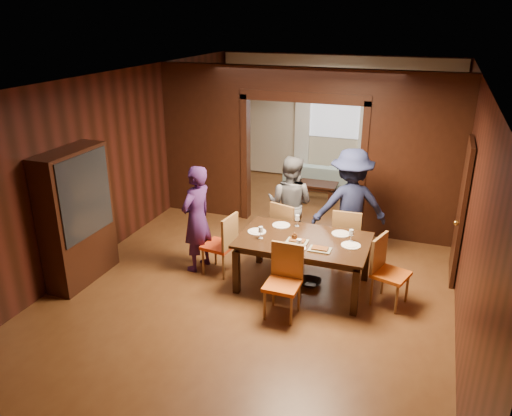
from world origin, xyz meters
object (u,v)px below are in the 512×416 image
at_px(chair_far_r, 347,236).
at_px(hutch, 77,217).
at_px(chair_near, 282,283).
at_px(chair_far_l, 288,229).
at_px(coffee_table, 317,192).
at_px(person_purple, 197,219).
at_px(person_navy, 350,206).
at_px(dining_table, 303,263).
at_px(sofa, 329,176).
at_px(chair_left, 219,244).
at_px(person_grey, 290,204).
at_px(chair_right, 391,272).

distance_m(chair_far_r, hutch, 4.09).
bearing_deg(chair_near, chair_far_l, 104.57).
bearing_deg(coffee_table, person_purple, -106.64).
relative_size(person_navy, dining_table, 1.00).
bearing_deg(chair_far_l, sofa, -71.51).
bearing_deg(chair_left, chair_near, 64.92).
height_order(person_grey, chair_far_r, person_grey).
xyz_separation_m(dining_table, chair_far_l, (-0.48, 0.86, 0.10)).
height_order(sofa, hutch, hutch).
bearing_deg(coffee_table, chair_far_l, -86.84).
distance_m(coffee_table, chair_near, 4.42).
relative_size(chair_left, chair_far_r, 1.00).
bearing_deg(chair_near, chair_right, 31.49).
relative_size(person_purple, sofa, 0.84).
height_order(person_grey, chair_far_l, person_grey).
relative_size(sofa, chair_right, 2.04).
distance_m(person_navy, sofa, 3.57).
bearing_deg(chair_near, dining_table, 86.78).
bearing_deg(sofa, chair_far_r, 106.27).
bearing_deg(chair_far_l, hutch, 50.01).
bearing_deg(person_grey, chair_right, 151.34).
relative_size(person_grey, chair_left, 1.69).
xyz_separation_m(coffee_table, chair_far_l, (0.15, -2.68, 0.28)).
height_order(coffee_table, chair_right, chair_right).
distance_m(person_purple, chair_left, 0.51).
relative_size(sofa, hutch, 0.99).
height_order(person_grey, coffee_table, person_grey).
distance_m(person_grey, chair_left, 1.41).
height_order(person_purple, chair_left, person_purple).
height_order(person_purple, sofa, person_purple).
xyz_separation_m(person_navy, sofa, (-1.03, 3.36, -0.63)).
bearing_deg(dining_table, chair_right, -2.45).
distance_m(chair_left, chair_near, 1.49).
relative_size(person_purple, person_navy, 0.90).
relative_size(chair_right, chair_near, 1.00).
relative_size(chair_right, chair_far_l, 1.00).
height_order(dining_table, hutch, hutch).
distance_m(coffee_table, chair_far_l, 2.70).
distance_m(dining_table, chair_near, 0.84).
distance_m(person_grey, chair_far_r, 1.07).
bearing_deg(person_purple, hutch, -45.82).
bearing_deg(sofa, person_grey, 90.65).
distance_m(person_purple, dining_table, 1.74).
xyz_separation_m(dining_table, coffee_table, (-0.62, 3.54, -0.18)).
bearing_deg(chair_far_l, person_purple, 52.48).
bearing_deg(dining_table, person_purple, -179.83).
relative_size(coffee_table, chair_far_l, 0.82).
height_order(chair_far_l, chair_far_r, same).
bearing_deg(coffee_table, person_grey, -87.76).
bearing_deg(person_grey, chair_far_r, 173.96).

